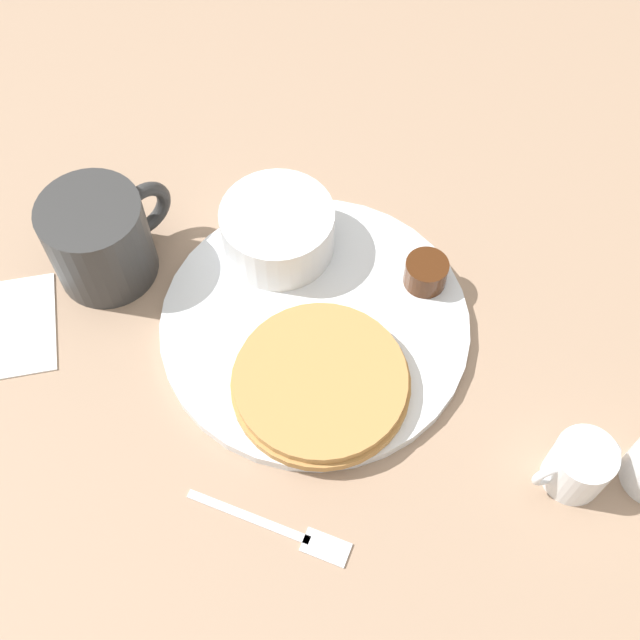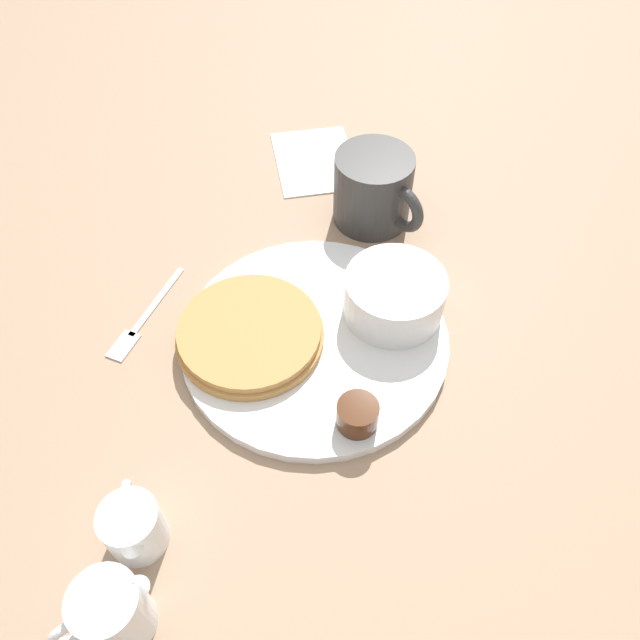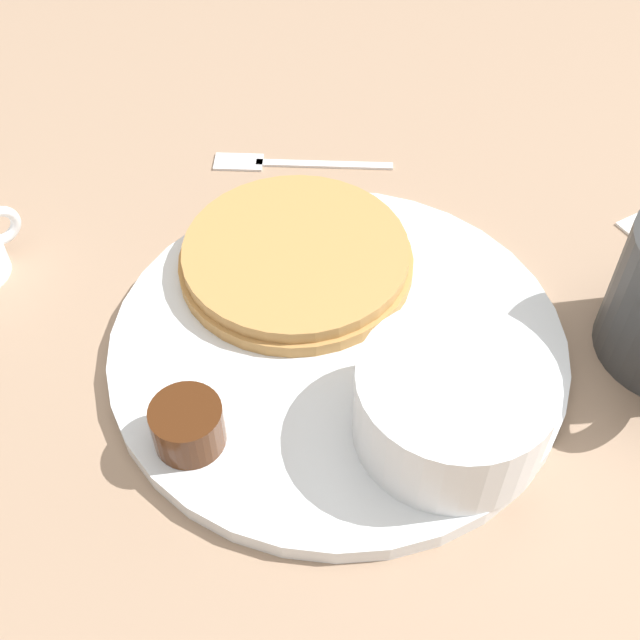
# 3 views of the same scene
# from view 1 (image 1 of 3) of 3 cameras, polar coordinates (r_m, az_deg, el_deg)

# --- Properties ---
(ground_plane) EXTENTS (4.00, 4.00, 0.00)m
(ground_plane) POSITION_cam_1_polar(r_m,az_deg,el_deg) (0.73, -0.37, -0.49)
(ground_plane) COLOR #9E7F66
(plate) EXTENTS (0.28, 0.28, 0.01)m
(plate) POSITION_cam_1_polar(r_m,az_deg,el_deg) (0.72, -0.37, -0.25)
(plate) COLOR white
(plate) RESTS_ON ground_plane
(pancake_stack) EXTENTS (0.15, 0.15, 0.02)m
(pancake_stack) POSITION_cam_1_polar(r_m,az_deg,el_deg) (0.68, 0.05, -4.43)
(pancake_stack) COLOR #B78447
(pancake_stack) RESTS_ON plate
(bowl) EXTENTS (0.11, 0.11, 0.05)m
(bowl) POSITION_cam_1_polar(r_m,az_deg,el_deg) (0.74, -3.03, 6.52)
(bowl) COLOR white
(bowl) RESTS_ON plate
(syrup_cup) EXTENTS (0.04, 0.04, 0.03)m
(syrup_cup) POSITION_cam_1_polar(r_m,az_deg,el_deg) (0.74, 7.54, 3.35)
(syrup_cup) COLOR #47230F
(syrup_cup) RESTS_ON plate
(butter_ramekin) EXTENTS (0.05, 0.05, 0.04)m
(butter_ramekin) POSITION_cam_1_polar(r_m,az_deg,el_deg) (0.76, -2.25, 7.35)
(butter_ramekin) COLOR white
(butter_ramekin) RESTS_ON plate
(coffee_mug) EXTENTS (0.12, 0.09, 0.09)m
(coffee_mug) POSITION_cam_1_polar(r_m,az_deg,el_deg) (0.75, -15.28, 5.63)
(coffee_mug) COLOR #333333
(coffee_mug) RESTS_ON ground_plane
(creamer_pitcher_near) EXTENTS (0.07, 0.05, 0.05)m
(creamer_pitcher_near) POSITION_cam_1_polar(r_m,az_deg,el_deg) (0.67, 17.90, -9.83)
(creamer_pitcher_near) COLOR white
(creamer_pitcher_near) RESTS_ON ground_plane
(fork) EXTENTS (0.12, 0.09, 0.00)m
(fork) POSITION_cam_1_polar(r_m,az_deg,el_deg) (0.65, -2.37, -14.81)
(fork) COLOR silver
(fork) RESTS_ON ground_plane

